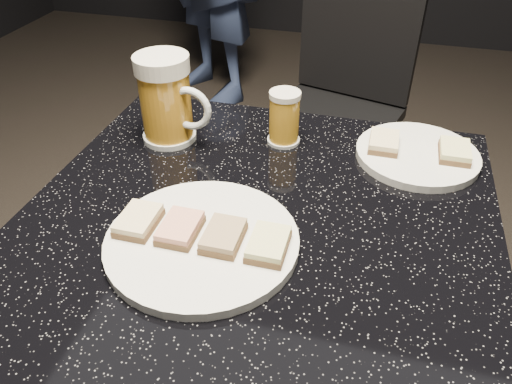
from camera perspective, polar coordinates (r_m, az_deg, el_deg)
plate_large at (r=0.69m, az=-6.16°, el=-5.60°), size 0.27×0.27×0.01m
plate_small at (r=0.91m, az=17.93°, el=4.08°), size 0.21×0.21×0.01m
table at (r=0.91m, az=-0.00°, el=-14.95°), size 0.70×0.70×0.75m
beer_mug at (r=0.90m, az=-10.16°, el=10.39°), size 0.14×0.10×0.16m
beer_tumbler at (r=0.90m, az=3.24°, el=8.47°), size 0.06×0.06×0.10m
chair at (r=1.66m, az=9.46°, el=10.29°), size 0.47×0.47×0.86m
canapes_on_plate_large at (r=0.68m, az=-6.25°, el=-4.58°), size 0.24×0.07×0.02m
canapes_on_plate_small at (r=0.90m, az=18.12°, el=4.95°), size 0.17×0.07×0.02m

